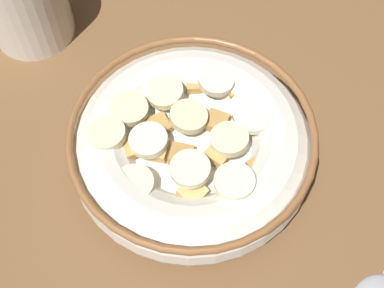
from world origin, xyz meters
TOP-DOWN VIEW (x-y plane):
  - ground_plane at (0.00, 0.00)cm, footprint 132.95×132.95cm
  - cereal_bowl at (0.03, -0.02)cm, footprint 19.08×19.08cm
  - coffee_mug at (12.70, -16.98)cm, footprint 10.39×7.72cm

SIDE VIEW (x-z plane):
  - ground_plane at x=0.00cm, z-range -2.00..0.00cm
  - cereal_bowl at x=0.03cm, z-range 0.09..5.48cm
  - coffee_mug at x=12.70cm, z-range 0.00..8.10cm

